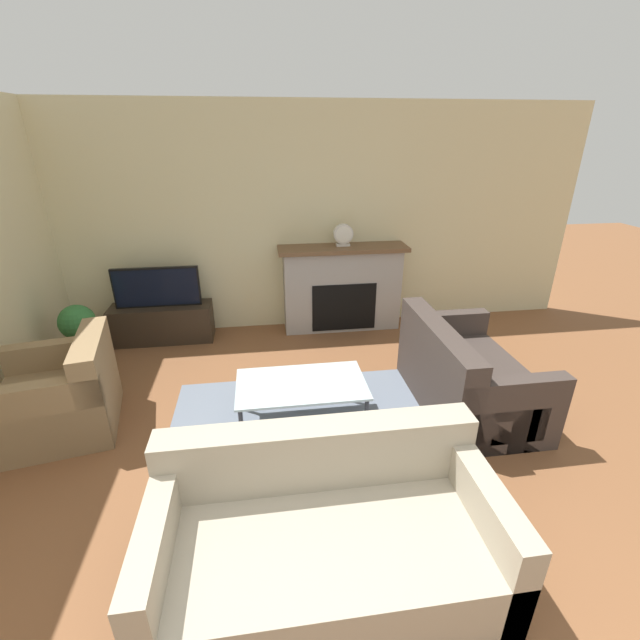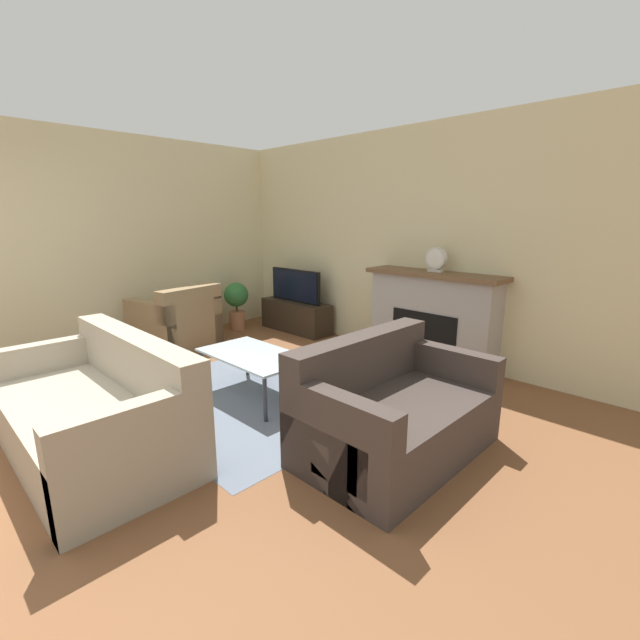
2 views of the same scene
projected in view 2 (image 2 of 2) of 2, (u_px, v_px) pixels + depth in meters
wall_back at (383, 243)px, 5.43m from camera, size 7.92×0.06×2.70m
wall_left at (127, 242)px, 5.60m from camera, size 0.06×7.38×2.70m
area_rug at (245, 398)px, 4.04m from camera, size 2.29×1.82×0.00m
fireplace at (432, 317)px, 4.86m from camera, size 1.58×0.42×1.08m
tv_stand at (296, 316)px, 6.40m from camera, size 1.18×0.38×0.45m
tv at (295, 286)px, 6.29m from camera, size 0.98×0.06×0.48m
couch_sectional at (96, 413)px, 3.09m from camera, size 1.85×0.92×0.82m
couch_loveseat at (392, 413)px, 3.08m from camera, size 0.90×1.43×0.82m
armchair_by_window at (177, 325)px, 5.59m from camera, size 1.01×1.03×0.82m
coffee_table at (254, 357)px, 4.03m from camera, size 1.09×0.62×0.42m
potted_plant at (236, 301)px, 6.45m from camera, size 0.37×0.37×0.72m
mantel_clock at (436, 259)px, 4.71m from camera, size 0.24×0.07×0.27m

